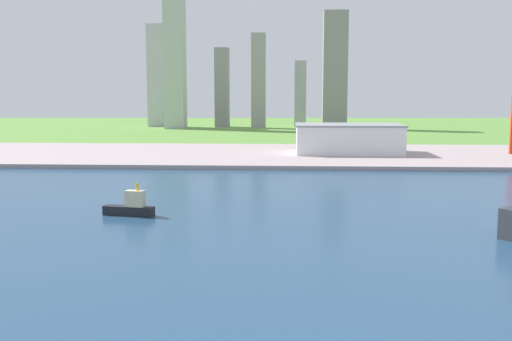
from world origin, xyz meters
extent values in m
plane|color=#5C8E3A|center=(0.00, 300.00, 0.00)|extent=(2400.00, 2400.00, 0.00)
cube|color=navy|center=(0.00, 240.00, 0.07)|extent=(840.00, 360.00, 0.15)
cube|color=#A59496|center=(0.00, 490.00, 1.25)|extent=(840.00, 140.00, 2.50)
cube|color=black|center=(-57.13, 296.81, 1.75)|extent=(18.10, 6.87, 3.20)
cube|color=beige|center=(-54.68, 296.38, 6.11)|extent=(6.84, 4.33, 5.52)
cylinder|color=yellow|center=(-53.81, 296.23, 10.15)|extent=(0.94, 0.94, 2.56)
cube|color=red|center=(141.20, 492.59, 19.96)|extent=(2.20, 2.20, 34.93)
cube|color=white|center=(36.43, 491.79, 11.39)|extent=(67.45, 41.38, 17.78)
cube|color=gray|center=(36.43, 491.79, 20.88)|extent=(68.79, 42.21, 1.20)
cube|color=#A5A3B0|center=(-165.61, 838.06, 62.54)|extent=(21.22, 15.12, 125.08)
cube|color=#ABB2AE|center=(-134.98, 798.55, 75.80)|extent=(22.77, 25.35, 151.61)
cube|color=gray|center=(-83.64, 831.26, 47.81)|extent=(16.69, 19.97, 95.63)
cube|color=gray|center=(-38.28, 812.27, 55.49)|extent=(16.72, 15.16, 110.98)
cube|color=#A1A1AA|center=(11.55, 849.96, 40.37)|extent=(14.41, 23.42, 80.73)
cube|color=gray|center=(50.94, 808.04, 67.53)|extent=(27.90, 24.64, 135.06)
camera|label=1|loc=(-2.95, 98.77, 41.76)|focal=42.02mm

